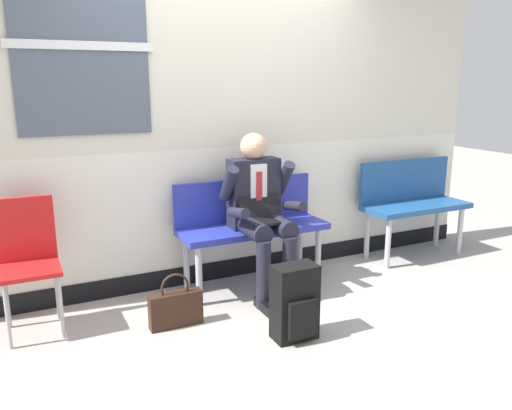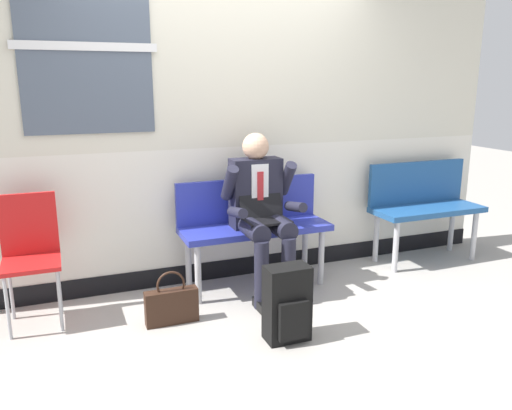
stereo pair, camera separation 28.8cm
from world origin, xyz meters
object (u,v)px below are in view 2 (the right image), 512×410
at_px(backpack, 288,304).
at_px(bench_with_person, 253,221).
at_px(handbag, 172,305).
at_px(folding_chair, 30,247).
at_px(person_seated, 262,210).
at_px(bench_empty, 423,202).

bearing_deg(backpack, bench_with_person, 82.20).
height_order(backpack, handbag, backpack).
distance_m(backpack, folding_chair, 1.82).
bearing_deg(person_seated, bench_empty, 6.56).
xyz_separation_m(bench_with_person, bench_empty, (1.72, 0.00, 0.01)).
distance_m(bench_with_person, folding_chair, 1.68).
relative_size(bench_empty, folding_chair, 1.16).
height_order(bench_empty, handbag, bench_empty).
height_order(bench_with_person, person_seated, person_seated).
height_order(person_seated, folding_chair, person_seated).
xyz_separation_m(bench_with_person, person_seated, (0.00, -0.19, 0.14)).
bearing_deg(backpack, handbag, 142.12).
relative_size(handbag, folding_chair, 0.43).
bearing_deg(folding_chair, person_seated, -4.53).
height_order(bench_with_person, handbag, bench_with_person).
bearing_deg(handbag, backpack, -37.88).
bearing_deg(bench_with_person, person_seated, -90.00).
xyz_separation_m(bench_empty, folding_chair, (-3.40, -0.07, -0.01)).
relative_size(bench_empty, backpack, 2.07).
height_order(bench_with_person, backpack, bench_with_person).
distance_m(bench_with_person, handbag, 1.00).
bearing_deg(backpack, person_seated, 80.30).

